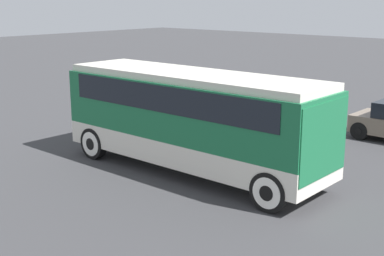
{
  "coord_description": "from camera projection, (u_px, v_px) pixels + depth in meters",
  "views": [
    {
      "loc": [
        10.75,
        -12.25,
        5.43
      ],
      "look_at": [
        0.0,
        0.0,
        1.44
      ],
      "focal_mm": 50.0,
      "sensor_mm": 36.0,
      "label": 1
    }
  ],
  "objects": [
    {
      "name": "ground_plane",
      "position": [
        192.0,
        171.0,
        17.12
      ],
      "size": [
        120.0,
        120.0,
        0.0
      ],
      "primitive_type": "plane",
      "color": "#38383A"
    },
    {
      "name": "tour_bus",
      "position": [
        194.0,
        113.0,
        16.61
      ],
      "size": [
        9.1,
        2.63,
        3.19
      ],
      "color": "silver",
      "rests_on": "ground_plane"
    },
    {
      "name": "parked_car_mid",
      "position": [
        241.0,
        110.0,
        23.2
      ],
      "size": [
        4.14,
        1.79,
        1.35
      ],
      "color": "#2D5638",
      "rests_on": "ground_plane"
    }
  ]
}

